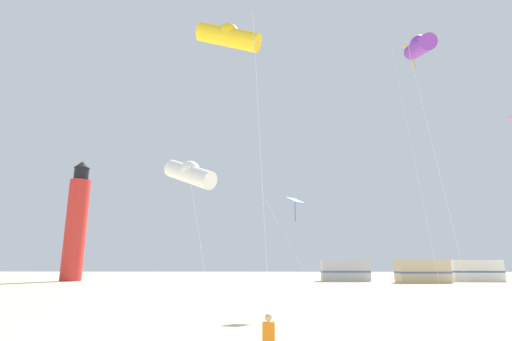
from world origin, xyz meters
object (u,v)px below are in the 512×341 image
(kite_tube_white, at_px, (190,173))
(rv_van_silver, at_px, (345,271))
(kite_tube_gold, at_px, (229,36))
(rv_van_white, at_px, (476,271))
(kite_diamond_orange, at_px, (414,61))
(kite_flyer_standing, at_px, (268,334))
(rv_van_tan, at_px, (422,271))
(lighthouse_distant, at_px, (76,223))
(kite_tube_violet, at_px, (420,46))
(kite_diamond_blue, at_px, (295,204))

(kite_tube_white, xyz_separation_m, rv_van_silver, (13.63, 40.42, -4.51))
(kite_tube_gold, relative_size, rv_van_white, 1.74)
(kite_tube_white, xyz_separation_m, kite_diamond_orange, (10.92, 4.55, 7.15))
(kite_tube_white, bearing_deg, kite_tube_gold, -47.92)
(kite_diamond_orange, xyz_separation_m, rv_van_white, (20.37, 36.05, -11.66))
(kite_diamond_orange, relative_size, rv_van_silver, 2.17)
(kite_flyer_standing, distance_m, kite_tube_white, 6.90)
(kite_tube_white, distance_m, kite_diamond_orange, 13.82)
(kite_tube_white, xyz_separation_m, kite_tube_gold, (1.60, -1.77, 4.81))
(kite_tube_white, xyz_separation_m, rv_van_tan, (22.49, 36.41, -4.51))
(kite_diamond_orange, relative_size, rv_van_tan, 2.12)
(lighthouse_distant, bearing_deg, kite_diamond_orange, -45.30)
(rv_van_white, bearing_deg, kite_diamond_orange, -116.47)
(kite_tube_white, distance_m, rv_van_white, 51.45)
(kite_flyer_standing, height_order, rv_van_silver, rv_van_silver)
(kite_flyer_standing, relative_size, lighthouse_distant, 0.07)
(kite_tube_gold, bearing_deg, rv_van_white, 54.98)
(lighthouse_distant, height_order, rv_van_silver, lighthouse_distant)
(kite_diamond_orange, relative_size, lighthouse_distant, 0.83)
(kite_tube_violet, relative_size, kite_diamond_orange, 0.87)
(lighthouse_distant, bearing_deg, rv_van_white, 1.02)
(kite_diamond_blue, relative_size, kite_tube_violet, 0.50)
(kite_tube_gold, height_order, rv_van_silver, kite_tube_gold)
(kite_diamond_orange, bearing_deg, rv_van_silver, 85.68)
(rv_van_white, bearing_deg, kite_diamond_blue, -125.63)
(kite_tube_gold, relative_size, kite_diamond_blue, 1.85)
(rv_van_white, bearing_deg, kite_tube_white, -124.63)
(kite_diamond_blue, relative_size, kite_diamond_orange, 0.44)
(kite_flyer_standing, xyz_separation_m, kite_tube_violet, (6.57, 3.78, 10.93))
(lighthouse_distant, height_order, rv_van_tan, lighthouse_distant)
(kite_diamond_orange, distance_m, rv_van_white, 43.02)
(kite_flyer_standing, distance_m, kite_diamond_blue, 11.72)
(kite_tube_violet, xyz_separation_m, kite_diamond_orange, (1.35, 4.02, 1.51))
(kite_tube_violet, distance_m, rv_van_silver, 41.37)
(lighthouse_distant, bearing_deg, kite_tube_white, -59.02)
(kite_tube_white, height_order, lighthouse_distant, lighthouse_distant)
(kite_diamond_orange, bearing_deg, kite_diamond_blue, 157.61)
(kite_diamond_blue, xyz_separation_m, lighthouse_distant, (-28.35, 32.45, 2.09))
(kite_tube_white, distance_m, lighthouse_distant, 46.25)
(kite_tube_violet, distance_m, rv_van_white, 46.69)
(kite_tube_gold, relative_size, rv_van_silver, 1.77)
(kite_diamond_orange, distance_m, lighthouse_distant, 49.61)
(kite_tube_white, relative_size, rv_van_tan, 1.00)
(kite_tube_violet, xyz_separation_m, rv_van_silver, (4.06, 39.90, -10.15))
(rv_van_silver, bearing_deg, kite_tube_gold, -105.76)
(kite_tube_white, bearing_deg, kite_diamond_orange, 22.62)
(kite_tube_white, height_order, kite_diamond_blue, kite_tube_white)
(kite_diamond_blue, xyz_separation_m, rv_van_silver, (9.06, 33.26, -4.35))
(rv_van_tan, bearing_deg, kite_tube_white, -126.62)
(kite_flyer_standing, xyz_separation_m, rv_van_silver, (10.63, 43.68, 0.78))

